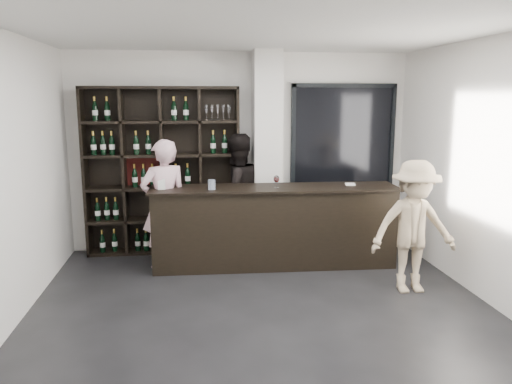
{
  "coord_description": "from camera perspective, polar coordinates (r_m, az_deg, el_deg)",
  "views": [
    {
      "loc": [
        -0.7,
        -4.66,
        2.25
      ],
      "look_at": [
        0.02,
        1.1,
        1.14
      ],
      "focal_mm": 35.0,
      "sensor_mm": 36.0,
      "label": 1
    }
  ],
  "objects": [
    {
      "name": "floor",
      "position": [
        5.22,
        1.3,
        -14.81
      ],
      "size": [
        5.0,
        5.5,
        0.01
      ],
      "primitive_type": "cube",
      "color": "black",
      "rests_on": "ground"
    },
    {
      "name": "wine_shelf",
      "position": [
        7.31,
        -10.6,
        2.35
      ],
      "size": [
        2.2,
        0.35,
        2.4
      ],
      "primitive_type": null,
      "color": "black",
      "rests_on": "floor"
    },
    {
      "name": "structural_column",
      "position": [
        7.25,
        1.24,
        4.45
      ],
      "size": [
        0.4,
        0.4,
        2.9
      ],
      "primitive_type": "cube",
      "color": "silver",
      "rests_on": "floor"
    },
    {
      "name": "glass_panel",
      "position": [
        7.73,
        9.86,
        4.32
      ],
      "size": [
        1.6,
        0.08,
        2.1
      ],
      "color": "black",
      "rests_on": "floor"
    },
    {
      "name": "tasting_counter",
      "position": [
        6.71,
        2.1,
        -3.95
      ],
      "size": [
        3.28,
        0.68,
        1.08
      ],
      "rotation": [
        0.0,
        0.0,
        -0.03
      ],
      "color": "black",
      "rests_on": "floor"
    },
    {
      "name": "taster_pink",
      "position": [
        6.66,
        -10.43,
        -1.43
      ],
      "size": [
        0.73,
        0.6,
        1.72
      ],
      "primitive_type": "imported",
      "rotation": [
        0.0,
        0.0,
        3.5
      ],
      "color": "#CFA3AD",
      "rests_on": "floor"
    },
    {
      "name": "taster_black",
      "position": [
        7.21,
        -2.24,
        -0.23
      ],
      "size": [
        1.05,
        0.96,
        1.74
      ],
      "primitive_type": "imported",
      "rotation": [
        0.0,
        0.0,
        3.58
      ],
      "color": "black",
      "rests_on": "floor"
    },
    {
      "name": "customer",
      "position": [
        6.04,
        17.58,
        -3.84
      ],
      "size": [
        1.01,
        0.59,
        1.55
      ],
      "primitive_type": "imported",
      "rotation": [
        0.0,
        0.0,
        -0.02
      ],
      "color": "tan",
      "rests_on": "floor"
    },
    {
      "name": "wine_glass",
      "position": [
        6.5,
        2.35,
        1.26
      ],
      "size": [
        0.08,
        0.08,
        0.19
      ],
      "primitive_type": null,
      "rotation": [
        0.0,
        0.0,
        0.04
      ],
      "color": "white",
      "rests_on": "tasting_counter"
    },
    {
      "name": "spit_cup",
      "position": [
        6.43,
        -5.09,
        0.84
      ],
      "size": [
        0.11,
        0.11,
        0.13
      ],
      "primitive_type": "cylinder",
      "rotation": [
        0.0,
        0.0,
        -0.23
      ],
      "color": "silver",
      "rests_on": "tasting_counter"
    },
    {
      "name": "napkin_stack",
      "position": [
        6.86,
        10.7,
        0.88
      ],
      "size": [
        0.14,
        0.14,
        0.02
      ],
      "primitive_type": "cube",
      "rotation": [
        0.0,
        0.0,
        -0.17
      ],
      "color": "white",
      "rests_on": "tasting_counter"
    },
    {
      "name": "card_stand",
      "position": [
        6.52,
        -10.74,
        0.9
      ],
      "size": [
        0.1,
        0.05,
        0.14
      ],
      "primitive_type": "cube",
      "rotation": [
        0.0,
        0.0,
        0.03
      ],
      "color": "white",
      "rests_on": "tasting_counter"
    }
  ]
}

